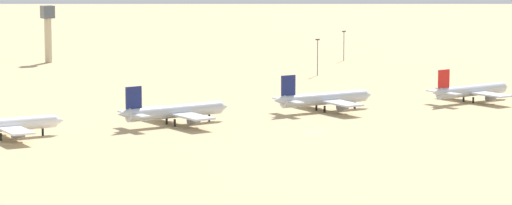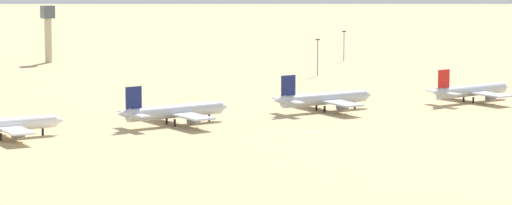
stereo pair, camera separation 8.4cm
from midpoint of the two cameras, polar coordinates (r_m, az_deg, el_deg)
name	(u,v)px [view 2 (the right image)]	position (r m, az deg, el deg)	size (l,w,h in m)	color
ground	(314,132)	(360.80, 2.70, -1.37)	(4000.00, 4000.00, 0.00)	tan
parked_jet_orange_2	(2,125)	(354.72, -11.67, -1.03)	(36.85, 30.82, 12.21)	white
parked_jet_navy_3	(174,112)	(373.08, -3.82, -0.42)	(38.67, 32.60, 12.77)	silver
parked_jet_navy_4	(323,99)	(401.47, 3.14, 0.17)	(38.29, 32.06, 12.68)	silver
parked_jet_red_5	(471,91)	(429.02, 9.91, 0.54)	(36.71, 31.04, 12.12)	silver
control_tower	(48,28)	(558.42, -9.59, 3.40)	(5.20, 5.20, 25.46)	#C6B793
light_pole_west	(344,43)	(560.46, 4.09, 2.75)	(1.80, 0.50, 13.63)	#59595E
light_pole_mid	(318,54)	(501.43, 2.87, 2.24)	(1.80, 0.50, 14.98)	#59595E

